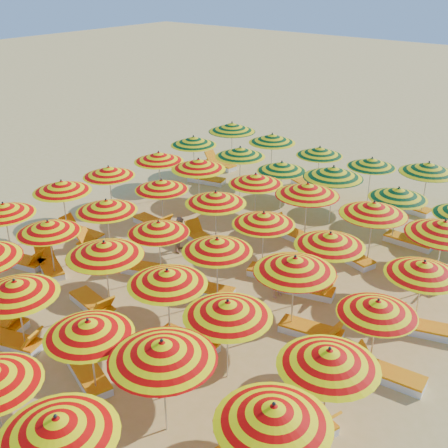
{
  "coord_description": "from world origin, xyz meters",
  "views": [
    {
      "loc": [
        10.1,
        -12.16,
        9.21
      ],
      "look_at": [
        0.0,
        0.5,
        1.6
      ],
      "focal_mm": 45.0,
      "sensor_mm": 36.0,
      "label": 1
    }
  ],
  "objects_px": {
    "umbrella_32": "(256,179)",
    "beachgoer_a": "(278,278)",
    "lounger_10": "(49,266)",
    "lounger_19": "(387,374)",
    "umbrella_42": "(232,127)",
    "lounger_22": "(276,273)",
    "lounger_16": "(147,269)",
    "umbrella_25": "(161,185)",
    "umbrella_31": "(198,164)",
    "umbrella_16": "(228,309)",
    "umbrella_43": "(272,138)",
    "umbrella_35": "(444,228)",
    "lounger_29": "(410,241)",
    "lounger_13": "(305,413)",
    "lounger_15": "(100,247)",
    "umbrella_26": "(216,198)",
    "lounger_32": "(409,207)",
    "umbrella_27": "(264,218)",
    "umbrella_46": "(428,168)",
    "umbrella_15": "(167,277)",
    "lounger_25": "(292,234)",
    "lounger_23": "(308,289)",
    "lounger_28": "(206,179)",
    "lounger_7": "(88,373)",
    "umbrella_11": "(273,414)",
    "lounger_31": "(307,186)",
    "umbrella_30": "(159,157)",
    "umbrella_19": "(106,206)",
    "umbrella_33": "(308,189)",
    "umbrella_37": "(240,152)",
    "umbrella_39": "(333,172)",
    "lounger_11": "(93,304)",
    "lounger_6": "(13,342)",
    "umbrella_20": "(159,227)",
    "umbrella_21": "(217,245)",
    "umbrella_36": "(193,141)",
    "lounger_20": "(154,223)",
    "umbrella_10": "(162,351)",
    "beachgoer_b": "(181,234)",
    "umbrella_28": "(330,239)",
    "umbrella_8": "(15,288)",
    "lounger_12": "(189,342)",
    "umbrella_34": "(374,208)",
    "umbrella_40": "(398,193)",
    "umbrella_23": "(378,307)",
    "umbrella_38": "(282,166)",
    "umbrella_12": "(4,209)",
    "umbrella_13": "(48,227)",
    "umbrella_44": "(320,151)",
    "umbrella_18": "(62,186)"
  },
  "relations": [
    {
      "from": "lounger_23",
      "to": "umbrella_46",
      "type": "bearing_deg",
      "value": 70.82
    },
    {
      "from": "umbrella_28",
      "to": "umbrella_30",
      "type": "bearing_deg",
      "value": 165.68
    },
    {
      "from": "umbrella_16",
      "to": "umbrella_44",
      "type": "xyz_separation_m",
      "value": [
        -4.43,
        11.96,
        -0.1
      ]
    },
    {
      "from": "umbrella_33",
      "to": "lounger_6",
      "type": "xyz_separation_m",
      "value": [
        -2.86,
        -9.92,
        -1.93
      ]
    },
    {
      "from": "umbrella_30",
      "to": "umbrella_27",
      "type": "bearing_deg",
      "value": -18.24
    },
    {
      "from": "lounger_16",
      "to": "umbrella_13",
      "type": "bearing_deg",
      "value": 23.66
    },
    {
      "from": "umbrella_40",
      "to": "umbrella_10",
      "type": "bearing_deg",
      "value": -90.64
    },
    {
      "from": "umbrella_35",
      "to": "lounger_22",
      "type": "height_order",
      "value": "umbrella_35"
    },
    {
      "from": "umbrella_8",
      "to": "lounger_12",
      "type": "bearing_deg",
      "value": 42.28
    },
    {
      "from": "umbrella_15",
      "to": "lounger_25",
      "type": "distance_m",
      "value": 7.53
    },
    {
      "from": "umbrella_27",
      "to": "umbrella_46",
      "type": "height_order",
      "value": "umbrella_46"
    },
    {
      "from": "umbrella_20",
      "to": "lounger_28",
      "type": "relative_size",
      "value": 1.29
    },
    {
      "from": "lounger_13",
      "to": "lounger_10",
      "type": "bearing_deg",
      "value": -164.29
    },
    {
      "from": "umbrella_46",
      "to": "lounger_32",
      "type": "relative_size",
      "value": 1.38
    },
    {
      "from": "lounger_23",
      "to": "lounger_28",
      "type": "distance_m",
      "value": 10.09
    },
    {
      "from": "umbrella_37",
      "to": "umbrella_15",
      "type": "bearing_deg",
      "value": -63.16
    },
    {
      "from": "umbrella_28",
      "to": "lounger_29",
      "type": "bearing_deg",
      "value": 82.15
    },
    {
      "from": "umbrella_10",
      "to": "beachgoer_b",
      "type": "distance_m",
      "value": 8.46
    },
    {
      "from": "umbrella_18",
      "to": "lounger_16",
      "type": "xyz_separation_m",
      "value": [
        4.28,
        -0.13,
        -1.79
      ]
    },
    {
      "from": "umbrella_23",
      "to": "umbrella_42",
      "type": "height_order",
      "value": "umbrella_42"
    },
    {
      "from": "umbrella_27",
      "to": "lounger_19",
      "type": "distance_m",
      "value": 6.18
    },
    {
      "from": "umbrella_21",
      "to": "lounger_16",
      "type": "distance_m",
      "value": 3.38
    },
    {
      "from": "umbrella_35",
      "to": "lounger_29",
      "type": "height_order",
      "value": "umbrella_35"
    },
    {
      "from": "umbrella_32",
      "to": "beachgoer_a",
      "type": "xyz_separation_m",
      "value": [
        3.47,
        -3.64,
        -1.27
      ]
    },
    {
      "from": "umbrella_26",
      "to": "lounger_7",
      "type": "bearing_deg",
      "value": -75.41
    },
    {
      "from": "lounger_7",
      "to": "lounger_29",
      "type": "height_order",
      "value": "same"
    },
    {
      "from": "umbrella_25",
      "to": "umbrella_31",
      "type": "relative_size",
      "value": 0.91
    },
    {
      "from": "umbrella_16",
      "to": "umbrella_43",
      "type": "xyz_separation_m",
      "value": [
        -6.88,
        11.97,
        0.01
      ]
    },
    {
      "from": "umbrella_19",
      "to": "umbrella_33",
      "type": "distance_m",
      "value": 6.83
    },
    {
      "from": "umbrella_16",
      "to": "lounger_31",
      "type": "bearing_deg",
      "value": 112.34
    },
    {
      "from": "umbrella_15",
      "to": "umbrella_42",
      "type": "bearing_deg",
      "value": 120.98
    },
    {
      "from": "lounger_6",
      "to": "lounger_15",
      "type": "relative_size",
      "value": 1.0
    },
    {
      "from": "lounger_28",
      "to": "umbrella_12",
      "type": "bearing_deg",
      "value": 74.14
    },
    {
      "from": "lounger_10",
      "to": "lounger_19",
      "type": "bearing_deg",
      "value": -147.63
    },
    {
      "from": "umbrella_35",
      "to": "lounger_32",
      "type": "xyz_separation_m",
      "value": [
        -2.95,
        5.36,
        -1.95
      ]
    },
    {
      "from": "lounger_22",
      "to": "umbrella_11",
      "type": "bearing_deg",
      "value": -74.1
    },
    {
      "from": "umbrella_34",
      "to": "umbrella_40",
      "type": "xyz_separation_m",
      "value": [
        -0.04,
        2.1,
        -0.15
      ]
    },
    {
      "from": "umbrella_39",
      "to": "lounger_11",
      "type": "height_order",
      "value": "umbrella_39"
    },
    {
      "from": "umbrella_32",
      "to": "umbrella_12",
      "type": "bearing_deg",
      "value": -123.41
    },
    {
      "from": "umbrella_36",
      "to": "lounger_31",
      "type": "xyz_separation_m",
      "value": [
        4.57,
        2.41,
        -1.78
      ]
    },
    {
      "from": "umbrella_26",
      "to": "lounger_32",
      "type": "xyz_separation_m",
      "value": [
        4.01,
        7.48,
        -1.8
      ]
    },
    {
      "from": "lounger_11",
      "to": "lounger_16",
      "type": "bearing_deg",
      "value": 105.65
    },
    {
      "from": "umbrella_42",
      "to": "lounger_22",
      "type": "height_order",
      "value": "umbrella_42"
    },
    {
      "from": "beachgoer_a",
      "to": "lounger_16",
      "type": "bearing_deg",
      "value": 112.22
    },
    {
      "from": "umbrella_20",
      "to": "lounger_32",
      "type": "height_order",
      "value": "umbrella_20"
    },
    {
      "from": "umbrella_32",
      "to": "lounger_31",
      "type": "xyz_separation_m",
      "value": [
        -0.39,
        4.56,
        -1.75
      ]
    },
    {
      "from": "umbrella_36",
      "to": "lounger_19",
      "type": "relative_size",
      "value": 1.52
    },
    {
      "from": "lounger_15",
      "to": "lounger_22",
      "type": "xyz_separation_m",
      "value": [
        5.81,
        2.35,
        0.0
      ]
    },
    {
      "from": "umbrella_28",
      "to": "umbrella_38",
      "type": "xyz_separation_m",
      "value": [
        -4.74,
        4.71,
        -0.1
      ]
    },
    {
      "from": "lounger_19",
      "to": "lounger_20",
      "type": "distance_m",
      "value": 10.89
    }
  ]
}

